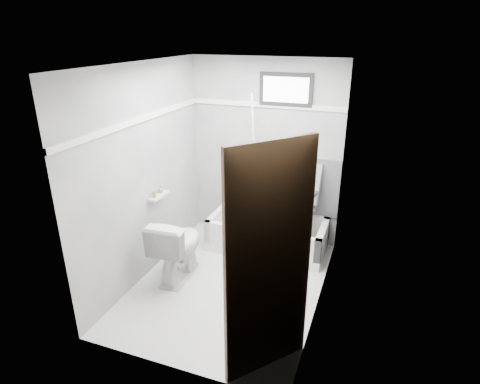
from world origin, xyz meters
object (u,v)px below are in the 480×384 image
at_px(bathtub, 267,234).
at_px(toilet, 178,247).
at_px(door, 292,294).
at_px(office_chair, 291,206).
at_px(soap_bottle_b, 161,189).
at_px(soap_bottle_a, 154,193).

xyz_separation_m(bathtub, toilet, (-0.79, -0.97, 0.17)).
bearing_deg(toilet, door, 139.09).
height_order(office_chair, soap_bottle_b, office_chair).
relative_size(bathtub, toilet, 1.92).
distance_m(bathtub, door, 2.48).
bearing_deg(toilet, soap_bottle_b, -40.60).
height_order(toilet, soap_bottle_a, soap_bottle_a).
bearing_deg(door, bathtub, 110.16).
distance_m(bathtub, toilet, 1.26).
distance_m(office_chair, door, 2.35).
xyz_separation_m(bathtub, soap_bottle_b, (-1.11, -0.72, 0.75)).
relative_size(door, soap_bottle_b, 23.64).
bearing_deg(soap_bottle_a, office_chair, 33.19).
distance_m(office_chair, soap_bottle_b, 1.63).
bearing_deg(office_chair, soap_bottle_a, -140.64).
bearing_deg(soap_bottle_b, door, -37.75).
bearing_deg(door, toilet, 142.19).
bearing_deg(office_chair, bathtub, -163.97).
distance_m(bathtub, soap_bottle_a, 1.60).
bearing_deg(bathtub, door, -69.84).
distance_m(door, soap_bottle_b, 2.43).
relative_size(toilet, soap_bottle_a, 8.18).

